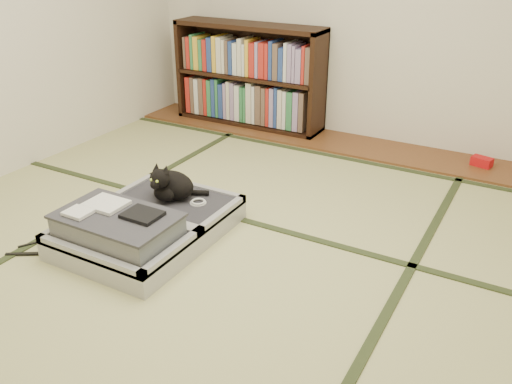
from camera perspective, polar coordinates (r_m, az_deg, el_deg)
The scene contains 9 objects.
floor at distance 3.11m, azimuth -3.99°, elevation -6.41°, with size 4.50×4.50×0.00m, color tan.
wood_strip at distance 4.73m, azimuth 9.33°, elevation 5.05°, with size 4.00×0.50×0.02m, color brown.
red_item at distance 4.52m, azimuth 22.67°, elevation 2.97°, with size 0.15×0.09×0.07m, color red.
tatami_borders at distance 3.47m, azimuth 0.44°, elevation -2.59°, with size 4.00×4.50×0.01m.
bookcase at distance 5.06m, azimuth -0.75°, elevation 11.97°, with size 1.41×0.32×0.92m.
suitcase at distance 3.23m, azimuth -11.75°, elevation -3.50°, with size 0.75×1.00×0.29m.
cat at distance 3.37m, azimuth -9.03°, elevation 0.73°, with size 0.33×0.33×0.27m.
cable_coil at distance 3.34m, azimuth -6.12°, elevation -1.08°, with size 0.10×0.10×0.02m.
hanger at distance 3.32m, azimuth -21.00°, elevation -5.79°, with size 0.42×0.31×0.01m.
Camera 1 is at (1.47, -2.19, 1.64)m, focal length 38.00 mm.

